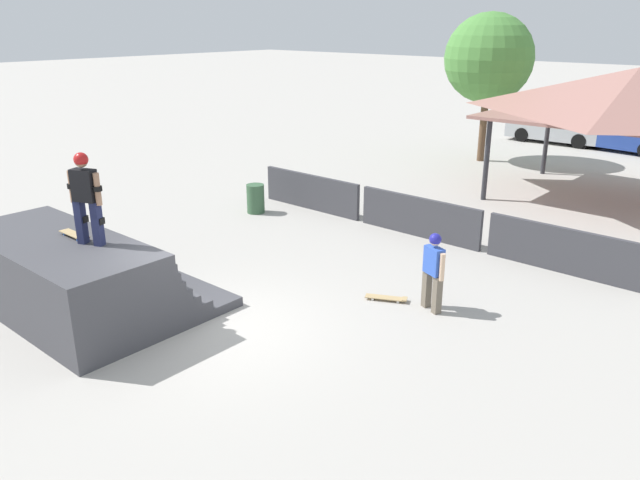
{
  "coord_description": "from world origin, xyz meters",
  "views": [
    {
      "loc": [
        8.3,
        -6.5,
        5.42
      ],
      "look_at": [
        -0.19,
        3.22,
        0.84
      ],
      "focal_mm": 35.0,
      "sensor_mm": 36.0,
      "label": 1
    }
  ],
  "objects": [
    {
      "name": "skater_on_deck",
      "position": [
        -1.92,
        -1.16,
        2.51
      ],
      "size": [
        0.73,
        0.42,
        1.7
      ],
      "rotation": [
        0.0,
        0.0,
        0.38
      ],
      "color": "#1E2347",
      "rests_on": "quarter_pipe_ramp"
    },
    {
      "name": "ground_plane",
      "position": [
        0.0,
        0.0,
        0.0
      ],
      "size": [
        160.0,
        160.0,
        0.0
      ],
      "primitive_type": "plane",
      "color": "#ADA8A0"
    },
    {
      "name": "bystander_walking",
      "position": [
        2.61,
        3.35,
        0.94
      ],
      "size": [
        0.61,
        0.35,
        1.59
      ],
      "rotation": [
        0.0,
        0.0,
        2.76
      ],
      "color": "#6B6051",
      "rests_on": "ground"
    },
    {
      "name": "parked_car_silver",
      "position": [
        -2.49,
        22.5,
        0.6
      ],
      "size": [
        4.34,
        1.82,
        1.27
      ],
      "rotation": [
        0.0,
        0.0,
        0.03
      ],
      "color": "#A8AAAF",
      "rests_on": "ground"
    },
    {
      "name": "quarter_pipe_ramp",
      "position": [
        -2.64,
        -1.23,
        0.69
      ],
      "size": [
        4.63,
        3.52,
        1.53
      ],
      "color": "#424247",
      "rests_on": "ground"
    },
    {
      "name": "pavilion_shelter",
      "position": [
        2.99,
        13.71,
        3.32
      ],
      "size": [
        7.95,
        5.52,
        4.11
      ],
      "color": "#2D2D33",
      "rests_on": "ground"
    },
    {
      "name": "tree_beside_pavilion",
      "position": [
        -3.21,
        16.59,
        4.0
      ],
      "size": [
        3.42,
        3.42,
        5.72
      ],
      "color": "brown",
      "rests_on": "ground"
    },
    {
      "name": "skateboard_on_ground",
      "position": [
        1.72,
        3.13,
        0.06
      ],
      "size": [
        0.85,
        0.56,
        0.09
      ],
      "rotation": [
        0.0,
        0.0,
        0.46
      ],
      "color": "silver",
      "rests_on": "ground"
    },
    {
      "name": "barrier_fence",
      "position": [
        -0.01,
        6.97,
        0.53
      ],
      "size": [
        11.2,
        0.12,
        1.05
      ],
      "color": "#3D3D42",
      "rests_on": "ground"
    },
    {
      "name": "parked_car_blue",
      "position": [
        0.39,
        22.46,
        0.6
      ],
      "size": [
        4.52,
        2.03,
        1.27
      ],
      "rotation": [
        0.0,
        0.0,
        -0.09
      ],
      "color": "navy",
      "rests_on": "ground"
    },
    {
      "name": "skateboard_on_deck",
      "position": [
        -2.48,
        -1.18,
        1.59
      ],
      "size": [
        0.82,
        0.2,
        0.09
      ],
      "rotation": [
        0.0,
        0.0,
        -0.0
      ],
      "color": "blue",
      "rests_on": "quarter_pipe_ramp"
    },
    {
      "name": "trash_bin",
      "position": [
        -4.81,
        5.61,
        0.42
      ],
      "size": [
        0.52,
        0.52,
        0.85
      ],
      "primitive_type": "cylinder",
      "color": "#385B3D",
      "rests_on": "ground"
    }
  ]
}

